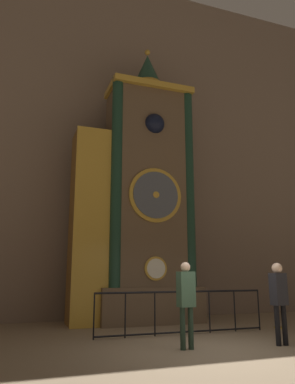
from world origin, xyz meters
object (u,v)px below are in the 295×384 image
at_px(clock_tower, 137,200).
at_px(visitor_near, 186,296).
at_px(visitor_far, 279,294).
at_px(stanchion_post, 278,316).

bearing_deg(clock_tower, visitor_near, -94.11).
xyz_separation_m(visitor_near, visitor_far, (2.08, -0.28, 0.01)).
xyz_separation_m(visitor_near, stanchion_post, (3.67, 1.81, -0.72)).
relative_size(clock_tower, visitor_far, 5.47).
distance_m(visitor_far, stanchion_post, 2.73).
bearing_deg(stanchion_post, clock_tower, 145.20).
bearing_deg(stanchion_post, visitor_near, -153.80).
bearing_deg(visitor_far, visitor_near, 162.13).
distance_m(visitor_near, visitor_far, 2.10).
height_order(visitor_near, stanchion_post, visitor_near).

